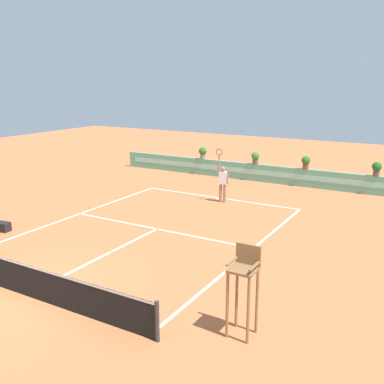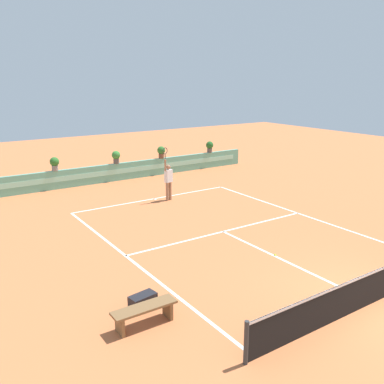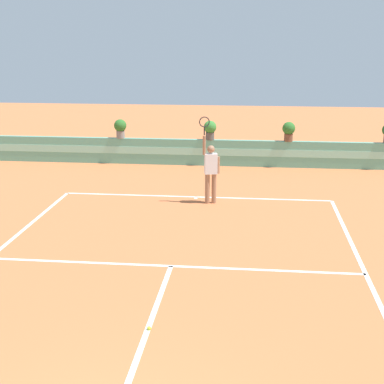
# 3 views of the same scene
# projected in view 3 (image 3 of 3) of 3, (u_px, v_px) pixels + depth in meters

# --- Properties ---
(ground_plane) EXTENTS (60.00, 60.00, 0.00)m
(ground_plane) POSITION_uv_depth(u_px,v_px,m) (168.00, 274.00, 11.84)
(ground_plane) COLOR #C66B3D
(court_lines) EXTENTS (8.32, 11.94, 0.01)m
(court_lines) POSITION_uv_depth(u_px,v_px,m) (173.00, 260.00, 12.52)
(court_lines) COLOR white
(court_lines) RESTS_ON ground
(back_wall_barrier) EXTENTS (18.00, 0.21, 1.00)m
(back_wall_barrier) POSITION_uv_depth(u_px,v_px,m) (208.00, 152.00, 21.66)
(back_wall_barrier) COLOR #60A88E
(back_wall_barrier) RESTS_ON ground
(tennis_player) EXTENTS (0.61, 0.30, 2.58)m
(tennis_player) POSITION_uv_depth(u_px,v_px,m) (211.00, 169.00, 16.58)
(tennis_player) COLOR #9E7051
(tennis_player) RESTS_ON ground
(tennis_ball_near_baseline) EXTENTS (0.07, 0.07, 0.07)m
(tennis_ball_near_baseline) POSITION_uv_depth(u_px,v_px,m) (149.00, 328.00, 9.55)
(tennis_ball_near_baseline) COLOR #CCE033
(tennis_ball_near_baseline) RESTS_ON ground
(potted_plant_left) EXTENTS (0.48, 0.48, 0.72)m
(potted_plant_left) POSITION_uv_depth(u_px,v_px,m) (120.00, 127.00, 21.77)
(potted_plant_left) COLOR gray
(potted_plant_left) RESTS_ON back_wall_barrier
(potted_plant_right) EXTENTS (0.48, 0.48, 0.72)m
(potted_plant_right) POSITION_uv_depth(u_px,v_px,m) (289.00, 130.00, 21.11)
(potted_plant_right) COLOR brown
(potted_plant_right) RESTS_ON back_wall_barrier
(potted_plant_centre) EXTENTS (0.48, 0.48, 0.72)m
(potted_plant_centre) POSITION_uv_depth(u_px,v_px,m) (210.00, 129.00, 21.41)
(potted_plant_centre) COLOR #514C47
(potted_plant_centre) RESTS_ON back_wall_barrier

